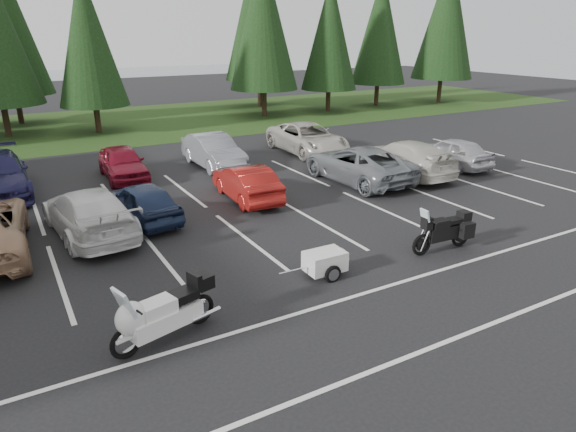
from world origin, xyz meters
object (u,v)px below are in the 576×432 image
at_px(car_near_6, 358,164).
at_px(touring_motorcycle, 164,308).
at_px(cargo_trailer, 325,264).
at_px(car_near_3, 89,213).
at_px(car_near_4, 143,202).
at_px(adventure_motorcycle, 443,228).
at_px(car_far_2, 123,163).
at_px(car_near_7, 404,158).
at_px(car_far_4, 307,138).
at_px(car_far_3, 213,151).
at_px(car_near_8, 452,152).
at_px(car_near_5, 246,183).

relative_size(car_near_6, touring_motorcycle, 1.99).
bearing_deg(cargo_trailer, car_near_3, 129.18).
bearing_deg(car_near_4, adventure_motorcycle, 129.51).
distance_m(car_far_2, cargo_trailer, 12.37).
distance_m(car_far_2, touring_motorcycle, 13.14).
bearing_deg(cargo_trailer, adventure_motorcycle, -4.13).
xyz_separation_m(car_near_3, car_near_7, (13.37, 0.54, 0.02)).
bearing_deg(car_far_2, car_far_4, 3.60).
xyz_separation_m(car_far_2, car_far_4, (9.53, 0.26, 0.06)).
relative_size(car_far_2, car_far_3, 0.90).
bearing_deg(car_near_8, touring_motorcycle, 26.11).
relative_size(car_near_5, cargo_trailer, 2.70).
bearing_deg(car_near_8, car_near_4, 1.61).
bearing_deg(car_near_4, car_near_7, 174.96).
bearing_deg(car_far_4, car_near_7, -75.12).
distance_m(car_near_3, car_far_3, 8.92).
height_order(car_near_3, car_far_3, car_far_3).
xyz_separation_m(car_near_4, adventure_motorcycle, (6.83, -6.84, 0.04)).
xyz_separation_m(car_far_2, car_far_3, (4.15, -0.08, 0.05)).
distance_m(car_near_8, car_far_4, 7.29).
height_order(car_near_7, touring_motorcycle, car_near_7).
xyz_separation_m(car_near_4, touring_motorcycle, (-1.51, -7.32, 0.08)).
bearing_deg(car_far_4, car_near_8, -52.10).
bearing_deg(car_far_4, car_far_2, -177.10).
distance_m(car_near_3, car_near_4, 1.85).
bearing_deg(car_near_8, car_near_6, -0.93).
relative_size(car_near_5, car_far_2, 0.99).
height_order(car_near_5, adventure_motorcycle, adventure_motorcycle).
bearing_deg(car_near_6, touring_motorcycle, 33.43).
relative_size(car_far_4, adventure_motorcycle, 2.33).
relative_size(car_far_3, touring_motorcycle, 1.68).
bearing_deg(car_near_7, adventure_motorcycle, 56.83).
distance_m(car_far_2, adventure_motorcycle, 13.93).
distance_m(car_far_4, touring_motorcycle, 17.65).
xyz_separation_m(car_far_3, cargo_trailer, (-1.81, -12.07, -0.41)).
height_order(car_near_4, car_near_7, car_near_7).
bearing_deg(car_near_7, car_far_3, -37.69).
xyz_separation_m(car_near_4, cargo_trailer, (2.99, -6.50, -0.32)).
relative_size(car_far_2, car_far_4, 0.75).
height_order(touring_motorcycle, adventure_motorcycle, touring_motorcycle).
bearing_deg(car_near_5, adventure_motorcycle, 115.10).
bearing_deg(adventure_motorcycle, car_near_3, 146.70).
relative_size(car_far_3, adventure_motorcycle, 1.96).
bearing_deg(car_near_6, adventure_motorcycle, 69.82).
bearing_deg(car_near_3, car_far_3, -142.65).
relative_size(car_near_3, adventure_motorcycle, 2.19).
height_order(car_near_6, car_near_8, car_near_6).
xyz_separation_m(car_near_8, cargo_trailer, (-11.53, -6.56, -0.35)).
xyz_separation_m(car_near_7, adventure_motorcycle, (-4.74, -6.92, -0.05)).
height_order(car_near_4, car_near_6, car_near_6).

